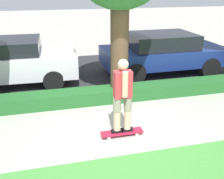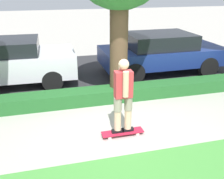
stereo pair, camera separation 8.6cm
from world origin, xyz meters
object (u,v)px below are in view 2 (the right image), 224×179
Objects in this scene: skateboard at (123,132)px; parked_car_middle at (161,52)px; parked_car_front at (8,61)px; skater_person at (123,95)px.

skateboard is 4.78m from parked_car_middle.
skateboard is 0.22× the size of parked_car_front.
parked_car_middle is at bearing 55.95° from skater_person.
skateboard is at bearing -54.60° from parked_car_front.
skateboard is 0.89m from skater_person.
skater_person reaches higher than parked_car_front.
parked_car_front is 0.94× the size of parked_car_middle.
parked_car_front is (-2.67, 3.95, -0.18)m from skater_person.
skateboard is 0.21× the size of parked_car_middle.
skater_person is (0.00, 0.00, 0.89)m from skateboard.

